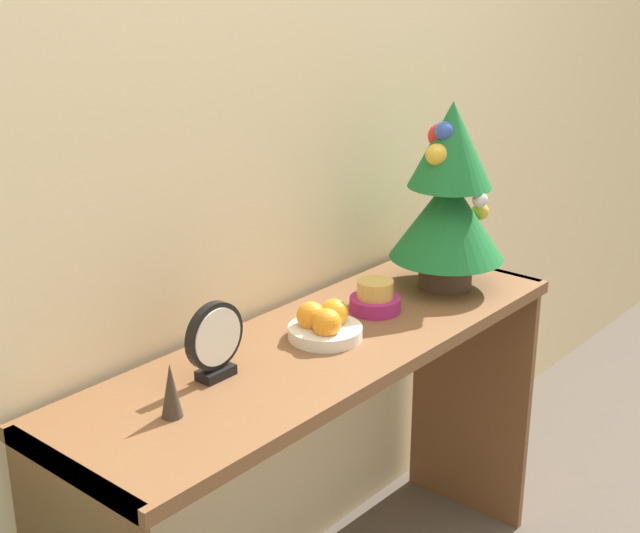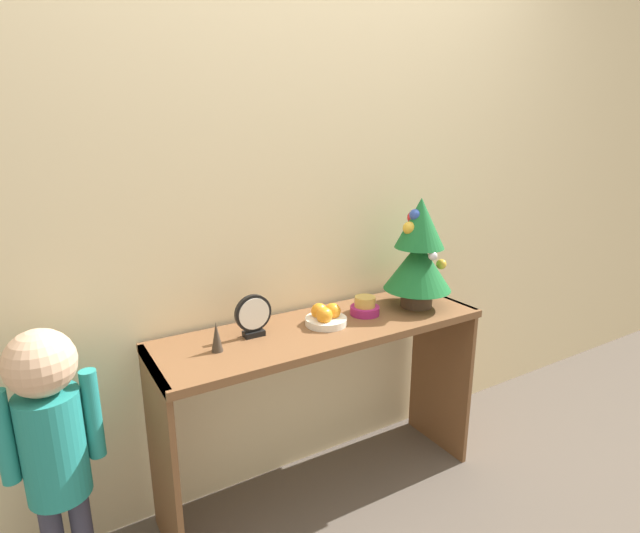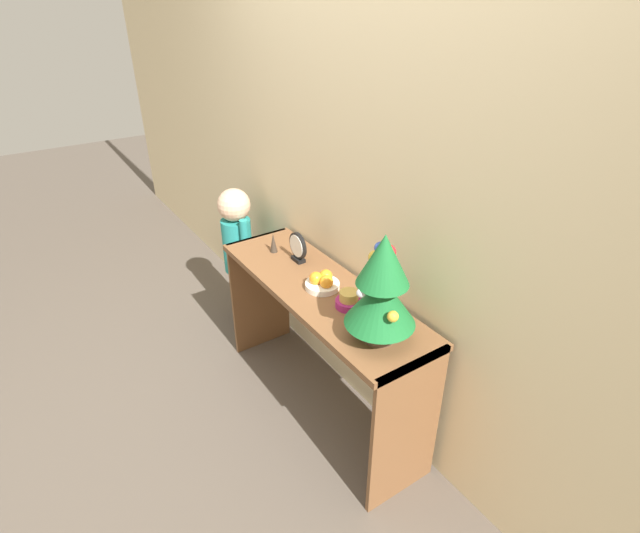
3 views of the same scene
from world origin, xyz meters
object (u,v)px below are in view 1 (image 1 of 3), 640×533
at_px(desk_clock, 215,341).
at_px(figurine, 171,390).
at_px(mini_tree, 449,194).
at_px(singing_bowl, 375,298).
at_px(fruit_bowl, 325,324).

distance_m(desk_clock, figurine, 0.17).
bearing_deg(desk_clock, mini_tree, -5.09).
relative_size(mini_tree, desk_clock, 2.93).
height_order(mini_tree, desk_clock, mini_tree).
xyz_separation_m(mini_tree, figurine, (-0.88, 0.01, -0.18)).
distance_m(mini_tree, figurine, 0.89).
bearing_deg(singing_bowl, mini_tree, -7.84).
distance_m(fruit_bowl, singing_bowl, 0.19).
xyz_separation_m(desk_clock, figurine, (-0.16, -0.05, -0.03)).
xyz_separation_m(singing_bowl, desk_clock, (-0.47, 0.03, 0.05)).
xyz_separation_m(mini_tree, desk_clock, (-0.72, 0.06, -0.16)).
relative_size(fruit_bowl, figurine, 1.54).
bearing_deg(mini_tree, fruit_bowl, 176.75).
height_order(singing_bowl, figurine, figurine).
bearing_deg(mini_tree, figurine, 179.28).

